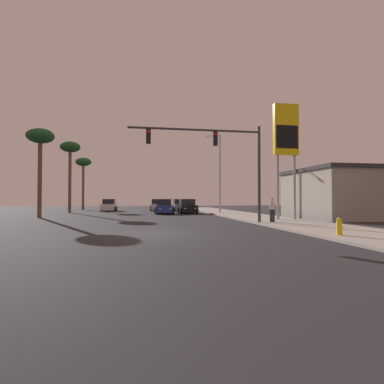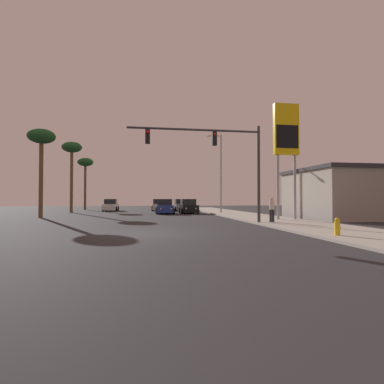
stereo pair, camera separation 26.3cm
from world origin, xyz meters
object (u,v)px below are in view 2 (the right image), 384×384
(car_black, at_px, (188,207))
(palm_tree_mid, at_px, (72,151))
(car_blue, at_px, (165,207))
(car_white, at_px, (111,206))
(gas_station_sign, at_px, (286,136))
(palm_tree_near, at_px, (41,141))
(car_grey, at_px, (181,205))
(street_lamp, at_px, (220,169))
(traffic_light_mast, at_px, (221,152))
(car_silver, at_px, (159,205))
(palm_tree_far, at_px, (85,165))
(pedestrian_on_sidewalk, at_px, (272,209))
(fire_hydrant, at_px, (337,227))

(car_black, relative_size, palm_tree_mid, 0.49)
(car_blue, height_order, car_white, same)
(gas_station_sign, distance_m, palm_tree_near, 21.35)
(car_grey, relative_size, street_lamp, 0.48)
(car_white, relative_size, traffic_light_mast, 0.49)
(car_silver, distance_m, gas_station_sign, 23.88)
(palm_tree_far, bearing_deg, car_blue, -51.53)
(street_lamp, bearing_deg, car_white, 142.60)
(car_white, height_order, gas_station_sign, gas_station_sign)
(gas_station_sign, bearing_deg, palm_tree_far, 126.70)
(car_blue, distance_m, palm_tree_mid, 13.90)
(palm_tree_mid, bearing_deg, pedestrian_on_sidewalk, -48.33)
(fire_hydrant, bearing_deg, street_lamp, 89.20)
(car_white, bearing_deg, car_grey, 178.98)
(palm_tree_near, bearing_deg, car_grey, 44.94)
(car_silver, xyz_separation_m, car_black, (3.07, -8.39, 0.00))
(car_grey, distance_m, gas_station_sign, 22.93)
(fire_hydrant, distance_m, palm_tree_near, 25.23)
(gas_station_sign, bearing_deg, car_grey, 104.93)
(car_silver, xyz_separation_m, car_white, (-6.75, 0.48, 0.00))
(palm_tree_near, bearing_deg, street_lamp, 14.69)
(car_blue, bearing_deg, car_silver, -85.92)
(car_black, height_order, fire_hydrant, car_black)
(fire_hydrant, bearing_deg, pedestrian_on_sidewalk, 87.90)
(fire_hydrant, distance_m, palm_tree_mid, 32.77)
(car_silver, relative_size, gas_station_sign, 0.48)
(car_black, bearing_deg, palm_tree_far, -44.66)
(car_silver, distance_m, pedestrian_on_sidewalk, 24.86)
(traffic_light_mast, bearing_deg, car_silver, 97.13)
(car_silver, height_order, palm_tree_near, palm_tree_near)
(car_black, distance_m, palm_tree_mid, 16.12)
(fire_hydrant, bearing_deg, car_black, 97.88)
(car_black, bearing_deg, traffic_light_mast, 89.50)
(traffic_light_mast, xyz_separation_m, fire_hydrant, (3.25, -7.39, -4.32))
(car_white, bearing_deg, palm_tree_mid, 50.50)
(gas_station_sign, bearing_deg, traffic_light_mast, -156.42)
(car_white, height_order, pedestrian_on_sidewalk, pedestrian_on_sidewalk)
(car_silver, relative_size, car_blue, 1.00)
(palm_tree_mid, bearing_deg, traffic_light_mast, -54.54)
(car_blue, relative_size, palm_tree_mid, 0.49)
(gas_station_sign, relative_size, pedestrian_on_sidewalk, 5.39)
(traffic_light_mast, xyz_separation_m, palm_tree_far, (-14.22, 29.58, 2.26))
(traffic_light_mast, distance_m, pedestrian_on_sidewalk, 5.16)
(pedestrian_on_sidewalk, bearing_deg, car_grey, 97.88)
(fire_hydrant, distance_m, pedestrian_on_sidewalk, 7.37)
(car_black, relative_size, car_white, 1.00)
(palm_tree_near, bearing_deg, car_white, 73.09)
(traffic_light_mast, bearing_deg, palm_tree_mid, 125.46)
(car_blue, bearing_deg, fire_hydrant, 107.16)
(traffic_light_mast, bearing_deg, palm_tree_far, 115.67)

